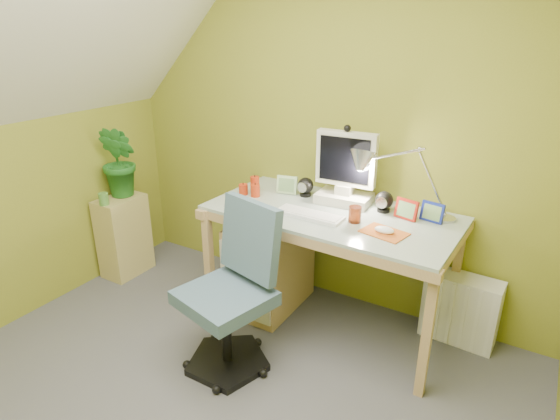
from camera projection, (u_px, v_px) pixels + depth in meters
The scene contains 19 objects.
wall_back at pixel (326, 133), 3.12m from camera, with size 3.20×0.01×2.40m, color olive.
desk at pixel (329, 269), 3.01m from camera, with size 1.51×0.76×0.81m, color tan, non-canonical shape.
monitor at pixel (346, 161), 2.90m from camera, with size 0.41×0.23×0.55m, color beige, non-canonical shape.
speaker_left at pixel (306, 187), 3.09m from camera, with size 0.11×0.11×0.13m, color black, non-canonical shape.
speaker_right at pixel (384, 202), 2.84m from camera, with size 0.11×0.11×0.13m, color black, non-canonical shape.
keyboard at pixel (310, 215), 2.78m from camera, with size 0.41×0.13×0.02m, color white.
mousepad at pixel (384, 233), 2.57m from camera, with size 0.24×0.17×0.01m, color #C05A1E.
mouse at pixel (384, 230), 2.56m from camera, with size 0.11×0.07×0.04m, color white.
amber_tumbler at pixel (355, 214), 2.69m from camera, with size 0.07×0.07×0.10m, color #953815.
candle_cluster at pixel (252, 186), 3.13m from camera, with size 0.14×0.13×0.11m, color #B22D0F, non-canonical shape.
photo_frame_red at pixel (406, 209), 2.73m from camera, with size 0.14×0.02×0.12m, color #AC1E12.
photo_frame_blue at pixel (432, 212), 2.70m from camera, with size 0.13×0.02×0.12m, color navy.
photo_frame_green at pixel (287, 185), 3.14m from camera, with size 0.14×0.02×0.12m, color #B2D995.
desk_lamp at pixel (419, 166), 2.67m from camera, with size 0.59×0.25×0.63m, color #BDBCC1, non-canonical shape.
side_ledge at pixel (124, 236), 3.68m from camera, with size 0.24×0.36×0.64m, color tan.
potted_plant at pixel (120, 162), 3.49m from camera, with size 0.30×0.25×0.55m, color #236924.
green_cup at pixel (104, 199), 3.42m from camera, with size 0.07×0.07×0.09m, color #538D3B.
task_chair at pixel (225, 296), 2.60m from camera, with size 0.52×0.52×0.94m, color #445E70, non-canonical shape.
radiator at pixel (460, 309), 2.92m from camera, with size 0.45×0.18×0.45m, color silver.
Camera 1 is at (1.32, -1.21, 1.89)m, focal length 30.00 mm.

